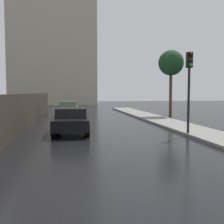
# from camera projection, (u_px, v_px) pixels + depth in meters

# --- Properties ---
(ground) EXTENTS (120.00, 120.00, 0.00)m
(ground) POSITION_uv_depth(u_px,v_px,m) (157.00, 199.00, 5.55)
(ground) COLOR black
(car_green_mid_road) EXTENTS (1.85, 4.09, 1.38)m
(car_green_mid_road) POSITION_uv_depth(u_px,v_px,m) (68.00, 109.00, 24.02)
(car_green_mid_road) COLOR slate
(car_green_mid_road) RESTS_ON ground
(car_black_far_ahead) EXTENTS (1.98, 4.38, 1.34)m
(car_black_far_ahead) POSITION_uv_depth(u_px,v_px,m) (71.00, 120.00, 14.55)
(car_black_far_ahead) COLOR black
(car_black_far_ahead) RESTS_ON ground
(traffic_light) EXTENTS (0.26, 0.39, 3.98)m
(traffic_light) POSITION_uv_depth(u_px,v_px,m) (189.00, 77.00, 13.39)
(traffic_light) COLOR black
(traffic_light) RESTS_ON sidewalk_strip
(street_tree_mid) EXTENTS (2.17, 2.17, 5.77)m
(street_tree_mid) POSITION_uv_depth(u_px,v_px,m) (171.00, 64.00, 23.50)
(street_tree_mid) COLOR #4C3823
(street_tree_mid) RESTS_ON ground
(distant_tower) EXTENTS (15.87, 11.29, 39.60)m
(distant_tower) POSITION_uv_depth(u_px,v_px,m) (55.00, 5.00, 48.82)
(distant_tower) COLOR #B2A88E
(distant_tower) RESTS_ON ground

